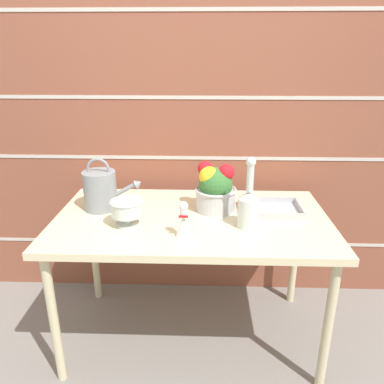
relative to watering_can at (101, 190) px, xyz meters
name	(u,v)px	position (x,y,z in m)	size (l,w,h in m)	color
ground_plane	(192,333)	(0.48, -0.09, -0.85)	(12.00, 12.00, 0.00)	gray
brick_wall	(195,127)	(0.48, 0.43, 0.25)	(3.60, 0.08, 2.20)	brown
patio_table	(192,228)	(0.48, -0.09, -0.17)	(1.39, 0.79, 0.74)	beige
watering_can	(101,190)	(0.00, 0.00, 0.00)	(0.32, 0.17, 0.28)	gray
crystal_pedestal_bowl	(127,209)	(0.18, -0.20, -0.02)	(0.16, 0.16, 0.13)	silver
flower_planter	(215,188)	(0.60, 0.01, 0.01)	(0.22, 0.22, 0.26)	#BCBCC1
glass_decanter	(249,205)	(0.75, -0.19, 0.00)	(0.10, 0.10, 0.35)	silver
figurine_vase	(184,223)	(0.45, -0.31, -0.04)	(0.08, 0.08, 0.17)	white
wire_tray	(271,210)	(0.89, -0.01, -0.10)	(0.31, 0.23, 0.04)	#B7B7BC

